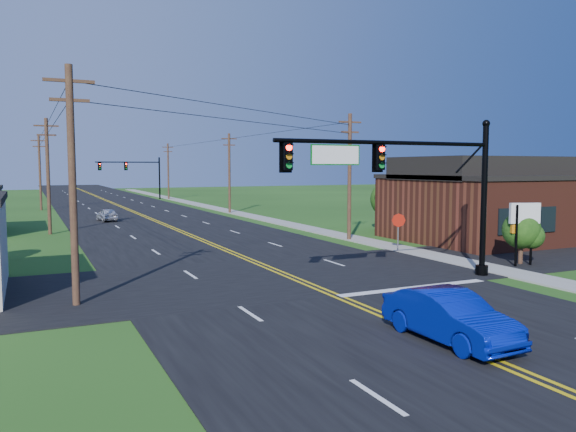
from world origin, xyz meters
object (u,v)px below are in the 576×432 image
blue_car (449,318)px  stop_sign (398,224)px  signal_mast_main (408,178)px  signal_mast_far (132,171)px

blue_car → stop_sign: size_ratio=1.95×
stop_sign → signal_mast_main: bearing=-99.5°
blue_car → stop_sign: bearing=57.2°
signal_mast_far → blue_car: signal_mast_far is taller
signal_mast_main → signal_mast_far: same height
signal_mast_main → blue_car: bearing=-118.5°
signal_mast_main → signal_mast_far: 72.00m
blue_car → signal_mast_far: bearing=85.6°
signal_mast_main → stop_sign: (5.39, 8.02, -3.03)m
signal_mast_main → stop_sign: 10.13m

